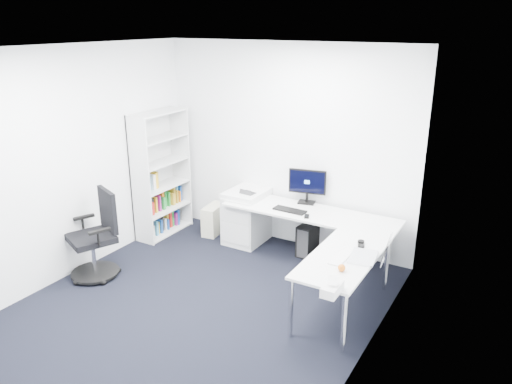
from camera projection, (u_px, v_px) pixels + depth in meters
The scene contains 21 objects.
ground at pixel (195, 310), 5.35m from camera, with size 4.20×4.20×0.00m, color black.
ceiling at pixel (183, 49), 4.47m from camera, with size 4.20×4.20×0.00m, color white.
wall_back at pixel (286, 146), 6.63m from camera, with size 3.60×0.02×2.70m, color white.
wall_left at pixel (65, 166), 5.76m from camera, with size 0.02×4.20×2.70m, color white.
wall_right at pixel (367, 227), 4.06m from camera, with size 0.02×4.20×2.70m, color white.
l_desk at pixel (298, 245), 6.13m from camera, with size 2.25×1.26×0.66m, color silver, non-canonical shape.
drawer_pedestal at pixel (247, 216), 6.90m from camera, with size 0.48×0.60×0.74m, color silver.
bookshelf at pixel (161, 174), 7.02m from camera, with size 0.35×0.89×1.78m, color silver, non-canonical shape.
task_chair at pixel (91, 236), 5.89m from camera, with size 0.59×0.59×1.06m, color black, non-canonical shape.
black_pc_tower at pixel (309, 238), 6.59m from camera, with size 0.19×0.43×0.42m, color black.
beige_pc_tower at pixel (214, 219), 7.22m from camera, with size 0.20×0.44×0.42m, color beige.
power_strip at pixel (339, 260), 6.41m from camera, with size 0.37×0.06×0.04m, color silver.
monitor at pixel (307, 186), 6.49m from camera, with size 0.49×0.16×0.47m, color black, non-canonical shape.
black_keyboard at pixel (290, 210), 6.30m from camera, with size 0.42×0.15×0.02m, color black.
mouse at pixel (307, 216), 6.09m from camera, with size 0.05×0.09×0.03m, color black.
desk_phone at pixel (248, 194), 6.70m from camera, with size 0.19×0.19×0.13m, color #2E2E31, non-canonical shape.
laptop at pixel (364, 246), 5.02m from camera, with size 0.38×0.37×0.27m, color silver, non-canonical shape.
white_keyboard at pixel (342, 256), 5.08m from camera, with size 0.13×0.45×0.02m, color silver.
headphones at pixel (361, 243), 5.34m from camera, with size 0.11×0.17×0.04m, color black, non-canonical shape.
orange_fruit at pixel (342, 268), 4.78m from camera, with size 0.07×0.07×0.07m, color #D26412.
tissue_box at pixel (332, 289), 4.39m from camera, with size 0.13×0.26×0.09m, color silver.
Camera 1 is at (2.90, -3.69, 2.95)m, focal length 35.00 mm.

